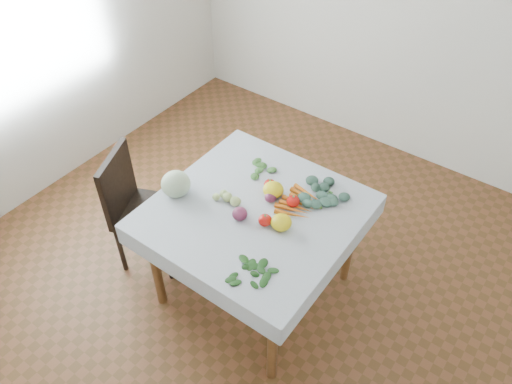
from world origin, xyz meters
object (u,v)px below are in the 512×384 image
carrot_bunch (301,204)px  chair (135,203)px  table (255,222)px  heirloom_back (273,190)px  cabbage (176,184)px

carrot_bunch → chair: bearing=-159.0°
table → carrot_bunch: (0.19, 0.18, 0.12)m
heirloom_back → carrot_bunch: size_ratio=0.44×
table → cabbage: bearing=-160.2°
cabbage → heirloom_back: size_ratio=1.40×
chair → carrot_bunch: 1.12m
carrot_bunch → table: bearing=-136.8°
chair → cabbage: size_ratio=5.05×
cabbage → heirloom_back: cabbage is taller
table → carrot_bunch: size_ratio=3.51×
chair → heirloom_back: chair is taller
chair → heirloom_back: bearing=24.0°
table → heirloom_back: heirloom_back is taller
table → cabbage: (-0.46, -0.16, 0.18)m
heirloom_back → table: bearing=-95.1°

